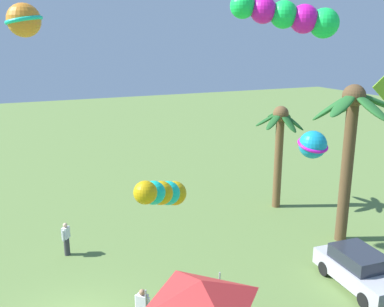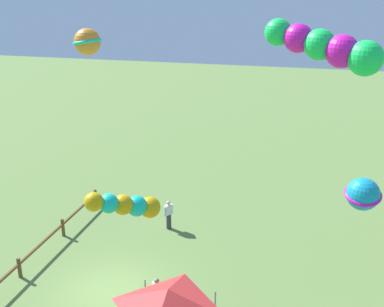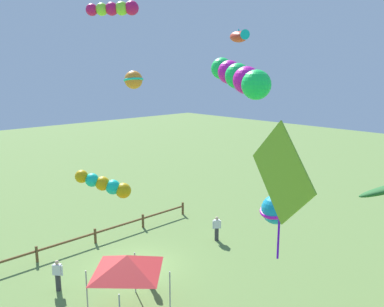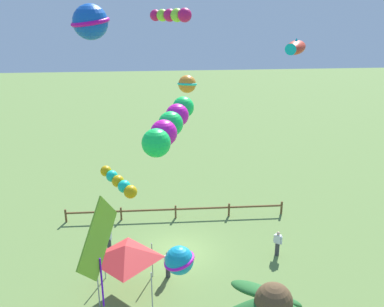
{
  "view_description": "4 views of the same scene",
  "coord_description": "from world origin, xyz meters",
  "px_view_note": "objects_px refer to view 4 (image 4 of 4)",
  "views": [
    {
      "loc": [
        12.94,
        -1.21,
        9.66
      ],
      "look_at": [
        -0.29,
        4.6,
        5.81
      ],
      "focal_mm": 40.06,
      "sensor_mm": 36.0,
      "label": 1
    },
    {
      "loc": [
        14.8,
        7.5,
        12.06
      ],
      "look_at": [
        0.94,
        3.8,
        6.88
      ],
      "focal_mm": 43.39,
      "sensor_mm": 36.0,
      "label": 2
    },
    {
      "loc": [
        11.86,
        17.03,
        10.62
      ],
      "look_at": [
        0.37,
        4.96,
        7.2
      ],
      "focal_mm": 37.43,
      "sensor_mm": 36.0,
      "label": 3
    },
    {
      "loc": [
        0.97,
        23.04,
        15.24
      ],
      "look_at": [
        -0.49,
        4.11,
        7.97
      ],
      "focal_mm": 41.72,
      "sensor_mm": 36.0,
      "label": 4
    }
  ],
  "objects_px": {
    "kite_ball_3": "(179,260)",
    "kite_ball_7": "(187,84)",
    "spectator_0": "(278,243)",
    "kite_ball_5": "(90,22)",
    "kite_tube_6": "(172,15)",
    "kite_tube_1": "(169,126)",
    "spectator_2": "(168,264)",
    "kite_tube_2": "(120,183)",
    "kite_diamond_0": "(98,241)",
    "kite_fish_4": "(295,47)",
    "spectator_1": "(109,238)",
    "festival_tent": "(126,252)"
  },
  "relations": [
    {
      "from": "kite_ball_3",
      "to": "kite_ball_7",
      "type": "xyz_separation_m",
      "value": [
        -0.96,
        -9.79,
        4.38
      ]
    },
    {
      "from": "spectator_0",
      "to": "kite_ball_5",
      "type": "xyz_separation_m",
      "value": [
        9.37,
        4.17,
        13.02
      ]
    },
    {
      "from": "kite_tube_6",
      "to": "kite_tube_1",
      "type": "bearing_deg",
      "value": 87.03
    },
    {
      "from": "spectator_2",
      "to": "kite_tube_2",
      "type": "height_order",
      "value": "kite_tube_2"
    },
    {
      "from": "kite_tube_6",
      "to": "kite_ball_7",
      "type": "distance_m",
      "value": 3.61
    },
    {
      "from": "spectator_0",
      "to": "kite_tube_1",
      "type": "bearing_deg",
      "value": 47.18
    },
    {
      "from": "kite_ball_3",
      "to": "kite_diamond_0",
      "type": "bearing_deg",
      "value": 35.77
    },
    {
      "from": "kite_ball_3",
      "to": "kite_fish_4",
      "type": "xyz_separation_m",
      "value": [
        -5.75,
        -6.69,
        6.67
      ]
    },
    {
      "from": "spectator_0",
      "to": "kite_tube_1",
      "type": "relative_size",
      "value": 0.46
    },
    {
      "from": "spectator_2",
      "to": "kite_ball_5",
      "type": "distance_m",
      "value": 13.57
    },
    {
      "from": "kite_diamond_0",
      "to": "kite_ball_5",
      "type": "xyz_separation_m",
      "value": [
        0.6,
        -6.25,
        5.94
      ]
    },
    {
      "from": "kite_tube_1",
      "to": "kite_fish_4",
      "type": "distance_m",
      "value": 8.13
    },
    {
      "from": "kite_tube_1",
      "to": "kite_ball_7",
      "type": "height_order",
      "value": "kite_tube_1"
    },
    {
      "from": "kite_tube_1",
      "to": "kite_fish_4",
      "type": "xyz_separation_m",
      "value": [
        -6.0,
        -5.09,
        2.05
      ]
    },
    {
      "from": "spectator_0",
      "to": "kite_tube_6",
      "type": "xyz_separation_m",
      "value": [
        6.03,
        -1.6,
        12.88
      ]
    },
    {
      "from": "spectator_1",
      "to": "kite_tube_6",
      "type": "bearing_deg",
      "value": -175.89
    },
    {
      "from": "kite_diamond_0",
      "to": "kite_fish_4",
      "type": "xyz_separation_m",
      "value": [
        -8.29,
        -8.52,
        4.59
      ]
    },
    {
      "from": "spectator_2",
      "to": "kite_tube_6",
      "type": "xyz_separation_m",
      "value": [
        -0.53,
        -3.21,
        12.88
      ]
    },
    {
      "from": "festival_tent",
      "to": "kite_ball_5",
      "type": "relative_size",
      "value": 1.6
    },
    {
      "from": "spectator_1",
      "to": "kite_ball_5",
      "type": "distance_m",
      "value": 14.15
    },
    {
      "from": "spectator_0",
      "to": "kite_diamond_0",
      "type": "relative_size",
      "value": 0.41
    },
    {
      "from": "kite_diamond_0",
      "to": "kite_ball_3",
      "type": "bearing_deg",
      "value": -144.23
    },
    {
      "from": "spectator_2",
      "to": "kite_tube_6",
      "type": "height_order",
      "value": "kite_tube_6"
    },
    {
      "from": "festival_tent",
      "to": "kite_fish_4",
      "type": "distance_m",
      "value": 12.99
    },
    {
      "from": "kite_tube_1",
      "to": "spectator_0",
      "type": "bearing_deg",
      "value": -132.82
    },
    {
      "from": "kite_diamond_0",
      "to": "kite_ball_3",
      "type": "height_order",
      "value": "kite_diamond_0"
    },
    {
      "from": "kite_tube_1",
      "to": "kite_ball_5",
      "type": "xyz_separation_m",
      "value": [
        2.89,
        -2.82,
        3.41
      ]
    },
    {
      "from": "kite_ball_5",
      "to": "spectator_2",
      "type": "bearing_deg",
      "value": -137.74
    },
    {
      "from": "kite_tube_1",
      "to": "kite_tube_2",
      "type": "relative_size",
      "value": 1.79
    },
    {
      "from": "kite_diamond_0",
      "to": "kite_tube_6",
      "type": "xyz_separation_m",
      "value": [
        -2.74,
        -12.02,
        5.8
      ]
    },
    {
      "from": "festival_tent",
      "to": "kite_ball_5",
      "type": "height_order",
      "value": "kite_ball_5"
    },
    {
      "from": "spectator_0",
      "to": "spectator_2",
      "type": "distance_m",
      "value": 6.75
    },
    {
      "from": "spectator_1",
      "to": "kite_tube_1",
      "type": "distance_m",
      "value": 13.19
    },
    {
      "from": "spectator_0",
      "to": "kite_tube_2",
      "type": "xyz_separation_m",
      "value": [
        8.9,
        1.58,
        5.0
      ]
    },
    {
      "from": "kite_ball_5",
      "to": "kite_tube_6",
      "type": "relative_size",
      "value": 0.84
    },
    {
      "from": "kite_diamond_0",
      "to": "kite_ball_5",
      "type": "distance_m",
      "value": 8.64
    },
    {
      "from": "kite_ball_3",
      "to": "spectator_1",
      "type": "bearing_deg",
      "value": -68.85
    },
    {
      "from": "festival_tent",
      "to": "kite_tube_6",
      "type": "bearing_deg",
      "value": -121.42
    },
    {
      "from": "festival_tent",
      "to": "kite_fish_4",
      "type": "height_order",
      "value": "kite_fish_4"
    },
    {
      "from": "spectator_1",
      "to": "kite_ball_3",
      "type": "distance_m",
      "value": 11.73
    },
    {
      "from": "spectator_0",
      "to": "spectator_2",
      "type": "bearing_deg",
      "value": 13.84
    },
    {
      "from": "spectator_2",
      "to": "kite_ball_5",
      "type": "relative_size",
      "value": 0.89
    },
    {
      "from": "kite_ball_3",
      "to": "kite_tube_2",
      "type": "bearing_deg",
      "value": -69.11
    },
    {
      "from": "kite_fish_4",
      "to": "spectator_0",
      "type": "bearing_deg",
      "value": -104.15
    },
    {
      "from": "kite_diamond_0",
      "to": "kite_tube_1",
      "type": "bearing_deg",
      "value": -123.8
    },
    {
      "from": "festival_tent",
      "to": "kite_ball_3",
      "type": "relative_size",
      "value": 2.45
    },
    {
      "from": "kite_ball_5",
      "to": "kite_tube_1",
      "type": "bearing_deg",
      "value": 135.79
    },
    {
      "from": "kite_ball_5",
      "to": "kite_tube_6",
      "type": "xyz_separation_m",
      "value": [
        -3.34,
        -5.77,
        -0.14
      ]
    },
    {
      "from": "kite_diamond_0",
      "to": "kite_tube_6",
      "type": "height_order",
      "value": "kite_tube_6"
    },
    {
      "from": "kite_tube_2",
      "to": "kite_tube_6",
      "type": "relative_size",
      "value": 0.91
    }
  ]
}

